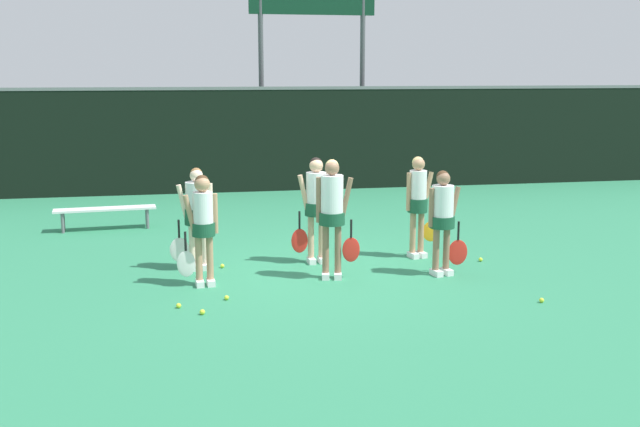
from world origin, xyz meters
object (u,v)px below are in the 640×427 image
Objects in this scene: player_5 at (418,199)px; tennis_ball_1 at (481,259)px; tennis_ball_4 at (227,298)px; player_2 at (443,214)px; bench_courtside at (105,211)px; tennis_ball_0 at (542,300)px; player_0 at (203,221)px; player_1 at (332,208)px; player_4 at (316,201)px; tennis_ball_2 at (179,306)px; tennis_ball_5 at (202,312)px; scoreboard at (312,11)px; player_3 at (197,210)px; tennis_ball_3 at (222,266)px.

tennis_ball_1 is at bearing -39.05° from player_5.
player_2 is at bearing 11.69° from tennis_ball_4.
bench_courtside reaches higher than tennis_ball_4.
tennis_ball_0 is at bearing -12.37° from tennis_ball_4.
player_0 reaches higher than tennis_ball_1.
player_1 reaches higher than player_4.
player_0 reaches higher than tennis_ball_2.
tennis_ball_5 is (-3.65, -2.38, -0.96)m from player_5.
tennis_ball_5 is at bearing -121.34° from tennis_ball_4.
player_3 is at bearing -110.82° from scoreboard.
player_3 is at bearing 152.61° from player_2.
scoreboard is 10.47m from player_3.
tennis_ball_2 is (-3.95, -2.05, -0.96)m from player_5.
player_0 reaches higher than tennis_ball_3.
player_0 is 1.43m from tennis_ball_2.
player_1 is 1.12× the size of player_2.
player_2 reaches higher than bench_courtside.
scoreboard is at bearing 79.17° from player_5.
tennis_ball_0 reaches higher than tennis_ball_4.
player_4 is 3.15m from tennis_ball_2.
player_3 is 4.68m from tennis_ball_1.
tennis_ball_0 is (6.22, -6.00, -0.34)m from bench_courtside.
player_3 reaches higher than tennis_ball_2.
bench_courtside reaches higher than tennis_ball_3.
tennis_ball_2 is (-0.32, -1.94, -0.91)m from player_3.
player_1 is at bearing 34.75° from tennis_ball_5.
player_4 is at bearing 42.10° from tennis_ball_2.
player_3 reaches higher than tennis_ball_4.
tennis_ball_1 is at bearing -8.76° from player_3.
tennis_ball_5 is at bearing -158.68° from player_5.
tennis_ball_3 is (-3.10, -9.14, -4.66)m from scoreboard.
player_2 is at bearing 6.59° from player_1.
tennis_ball_3 is (-1.60, 0.90, -1.05)m from player_1.
bench_courtside is 6.29m from player_5.
tennis_ball_1 is 4.45m from tennis_ball_4.
player_1 reaches higher than player_5.
player_3 is (-1.97, 0.90, -0.13)m from player_1.
player_5 reaches higher than tennis_ball_5.
tennis_ball_0 is 1.02× the size of tennis_ball_4.
tennis_ball_4 is (-4.18, 0.92, -0.00)m from tennis_ball_0.
player_3 reaches higher than tennis_ball_0.
player_4 is at bearing -47.49° from bench_courtside.
bench_courtside is 29.50× the size of tennis_ball_0.
player_3 is 24.23× the size of tennis_ball_1.
scoreboard is 9.76m from player_5.
tennis_ball_3 is at bearing 88.50° from tennis_ball_4.
tennis_ball_2 is (1.39, -5.33, -0.34)m from bench_courtside.
tennis_ball_0 is at bearing -73.86° from player_2.
tennis_ball_3 reaches higher than tennis_ball_4.
tennis_ball_2 is (-4.89, -1.57, 0.00)m from tennis_ball_1.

